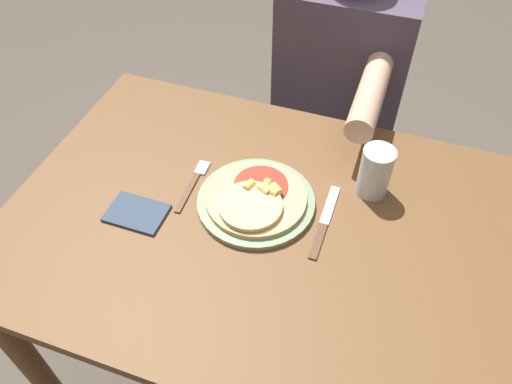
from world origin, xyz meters
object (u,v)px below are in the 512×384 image
at_px(fork, 194,182).
at_px(person_diner, 339,91).
at_px(plate, 256,202).
at_px(dining_table, 256,250).
at_px(drinking_glass, 375,172).
at_px(pizza, 256,198).
at_px(knife, 324,222).

bearing_deg(fork, person_diner, 67.88).
height_order(plate, fork, plate).
height_order(dining_table, drinking_glass, drinking_glass).
bearing_deg(dining_table, person_diner, 84.86).
bearing_deg(plate, drinking_glass, 27.93).
relative_size(dining_table, fork, 6.45).
relative_size(dining_table, drinking_glass, 8.96).
distance_m(drinking_glass, person_diner, 0.51).
height_order(pizza, knife, pizza).
xyz_separation_m(dining_table, knife, (0.15, 0.04, 0.12)).
xyz_separation_m(dining_table, person_diner, (0.06, 0.64, 0.05)).
xyz_separation_m(fork, knife, (0.33, -0.02, 0.00)).
bearing_deg(fork, pizza, -6.37).
xyz_separation_m(pizza, person_diner, (0.07, 0.60, -0.10)).
relative_size(knife, drinking_glass, 1.74).
bearing_deg(dining_table, knife, 15.12).
xyz_separation_m(dining_table, fork, (-0.18, 0.06, 0.12)).
height_order(fork, drinking_glass, drinking_glass).
distance_m(pizza, person_diner, 0.61).
height_order(dining_table, plate, plate).
relative_size(dining_table, plate, 4.15).
bearing_deg(plate, dining_table, -71.97).
relative_size(fork, drinking_glass, 1.39).
distance_m(pizza, fork, 0.17).
bearing_deg(pizza, dining_table, -71.03).
distance_m(knife, person_diner, 0.61).
bearing_deg(plate, pizza, -79.47).
bearing_deg(dining_table, fork, 162.01).
relative_size(pizza, fork, 1.32).
bearing_deg(drinking_glass, pizza, -151.04).
bearing_deg(fork, drinking_glass, 15.89).
xyz_separation_m(pizza, knife, (0.16, 0.00, -0.02)).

